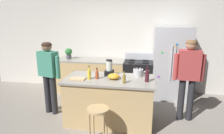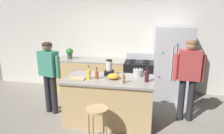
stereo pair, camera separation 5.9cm
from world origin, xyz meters
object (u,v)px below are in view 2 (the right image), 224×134
object	(u,v)px
bottle_cooking_sauce	(97,75)
bar_stool	(97,116)
bottle_soda	(89,74)
bottle_wine	(147,76)
refrigerator	(172,64)
chef_knife	(78,78)
person_by_island_left	(49,71)
cutting_board	(77,79)
tea_kettle	(138,72)
kitchen_island	(109,100)
person_by_sink_right	(189,73)
potted_plant	(70,53)
bottle_vinegar	(124,79)
blender_appliance	(109,69)
mixing_bowl	(113,76)
stove_range	(139,78)

from	to	relation	value
bottle_cooking_sauce	bar_stool	bearing A→B (deg)	-75.27
bottle_soda	bottle_wine	size ratio (longest dim) A/B	0.81
refrigerator	chef_knife	world-z (taller)	refrigerator
person_by_island_left	cutting_board	xyz separation A→B (m)	(0.74, -0.31, -0.03)
bottle_wine	tea_kettle	bearing A→B (deg)	117.58
kitchen_island	cutting_board	bearing A→B (deg)	-165.23
person_by_island_left	person_by_sink_right	xyz separation A→B (m)	(2.84, 0.20, 0.05)
kitchen_island	potted_plant	world-z (taller)	potted_plant
person_by_island_left	bottle_vinegar	bearing A→B (deg)	-13.09
kitchen_island	bar_stool	size ratio (longest dim) A/B	2.74
kitchen_island	person_by_sink_right	bearing A→B (deg)	13.29
bottle_soda	tea_kettle	size ratio (longest dim) A/B	0.93
bottle_vinegar	tea_kettle	size ratio (longest dim) A/B	0.86
bar_stool	bottle_vinegar	world-z (taller)	bottle_vinegar
bar_stool	chef_knife	bearing A→B (deg)	132.39
refrigerator	bottle_soda	world-z (taller)	refrigerator
blender_appliance	bottle_vinegar	world-z (taller)	blender_appliance
person_by_sink_right	chef_knife	xyz separation A→B (m)	(-2.08, -0.51, -0.06)
bottle_soda	person_by_sink_right	bearing A→B (deg)	13.62
bottle_cooking_sauce	refrigerator	bearing A→B (deg)	45.41
kitchen_island	person_by_island_left	distance (m)	1.43
bottle_soda	blender_appliance	bearing A→B (deg)	43.22
bottle_vinegar	person_by_island_left	bearing A→B (deg)	166.91
bottle_vinegar	bottle_cooking_sauce	bearing A→B (deg)	163.16
tea_kettle	chef_knife	bearing A→B (deg)	-159.53
blender_appliance	bottle_wine	size ratio (longest dim) A/B	1.02
potted_plant	bottle_cooking_sauce	xyz separation A→B (m)	(1.21, -1.61, -0.09)
potted_plant	refrigerator	bearing A→B (deg)	-1.05
bar_stool	blender_appliance	bearing A→B (deg)	89.11
chef_knife	potted_plant	bearing A→B (deg)	103.01
kitchen_island	potted_plant	distance (m)	2.21
bottle_cooking_sauce	bottle_soda	bearing A→B (deg)	-166.78
blender_appliance	cutting_board	size ratio (longest dim) A/B	1.07
bar_stool	bottle_vinegar	distance (m)	0.79
potted_plant	bottle_wine	bearing A→B (deg)	-37.02
tea_kettle	bottle_wine	bearing A→B (deg)	-62.42
mixing_bowl	chef_knife	distance (m)	0.67
refrigerator	person_by_island_left	xyz separation A→B (m)	(-2.65, -1.35, 0.04)
mixing_bowl	bottle_wine	bearing A→B (deg)	-5.18
chef_knife	cutting_board	bearing A→B (deg)	165.86
potted_plant	bottle_cooking_sauce	distance (m)	2.02
refrigerator	bottle_vinegar	world-z (taller)	refrigerator
bottle_cooking_sauce	blender_appliance	bearing A→B (deg)	56.16
blender_appliance	bottle_cooking_sauce	distance (m)	0.34
refrigerator	bottle_wine	world-z (taller)	refrigerator
person_by_island_left	cutting_board	distance (m)	0.81
stove_range	bottle_vinegar	distance (m)	1.84
stove_range	bottle_vinegar	size ratio (longest dim) A/B	4.66
bar_stool	chef_knife	world-z (taller)	chef_knife
tea_kettle	person_by_sink_right	bearing A→B (deg)	5.82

